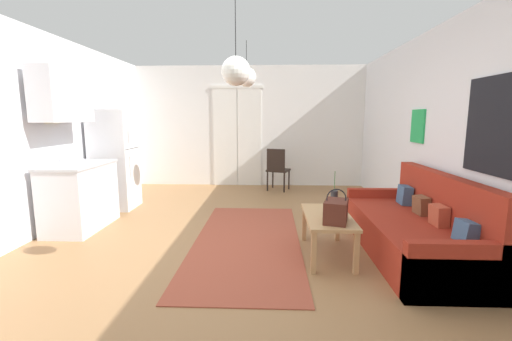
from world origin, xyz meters
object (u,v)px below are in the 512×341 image
Objects in this scene: handbag at (336,211)px; pendant_lamp_near at (236,71)px; couch at (417,230)px; pendant_lamp_far at (247,77)px; coffee_table at (328,221)px; refrigerator at (115,159)px; accent_chair at (277,168)px; bamboo_vase at (334,201)px.

pendant_lamp_near is at bearing -162.70° from handbag.
pendant_lamp_far is at bearing 143.16° from couch.
handbag is (0.03, -0.25, 0.18)m from coffee_table.
pendant_lamp_far is at bearing 122.70° from coffee_table.
refrigerator is 1.95× the size of pendant_lamp_near.
pendant_lamp_far is (-0.51, -1.75, 1.61)m from accent_chair.
coffee_table is 1.49× the size of pendant_lamp_far.
couch is 2.15× the size of coffee_table.
pendant_lamp_near is (-0.46, -3.84, 1.42)m from accent_chair.
refrigerator is at bearing 152.92° from bamboo_vase.
accent_chair is at bearing 100.43° from bamboo_vase.
coffee_table is 0.31m from handbag.
pendant_lamp_far is (-1.97, 1.48, 1.82)m from couch.
bamboo_vase is (-0.89, 0.12, 0.30)m from couch.
couch is 0.95m from bamboo_vase.
handbag is 0.22× the size of refrigerator.
handbag is at bearing -33.09° from refrigerator.
handbag is at bearing -82.08° from coffee_table.
handbag is at bearing 17.30° from pendant_lamp_near.
accent_chair is (-0.48, 3.29, 0.09)m from coffee_table.
accent_chair is (2.72, 1.43, -0.33)m from refrigerator.
coffee_table is at bearing 117.64° from accent_chair.
coffee_table is 3.33m from accent_chair.
couch is at bearing 17.61° from pendant_lamp_near.
bamboo_vase reaches higher than handbag.
coffee_table is 3.73m from refrigerator.
refrigerator is 3.09m from accent_chair.
accent_chair is 1.32× the size of pendant_lamp_far.
pendant_lamp_near reaches higher than bamboo_vase.
pendant_lamp_far reaches higher than accent_chair.
couch is at bearing 3.42° from coffee_table.
refrigerator is (-3.20, 1.86, 0.42)m from coffee_table.
refrigerator is at bearing 47.05° from accent_chair.
accent_chair is (-0.57, 3.12, -0.09)m from bamboo_vase.
refrigerator is at bearing 149.84° from coffee_table.
pendant_lamp_near reaches higher than couch.
handbag is 0.55× the size of pendant_lamp_far.
coffee_table is at bearing -57.30° from pendant_lamp_far.
coffee_table is at bearing -118.20° from bamboo_vase.
refrigerator is 2.46× the size of pendant_lamp_far.
couch is at bearing 17.92° from handbag.
coffee_table is at bearing 97.92° from handbag.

